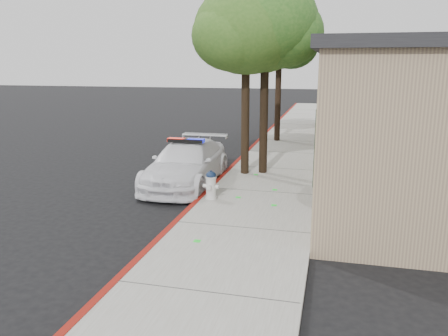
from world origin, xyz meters
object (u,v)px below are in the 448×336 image
street_tree_near (247,34)px  street_tree_far (280,42)px  clapboard_building (421,107)px  fire_hydrant (211,185)px  street_tree_mid (266,27)px  police_car (186,163)px

street_tree_near → street_tree_far: 6.83m
clapboard_building → street_tree_far: bearing=153.4°
fire_hydrant → street_tree_mid: 5.57m
clapboard_building → fire_hydrant: size_ratio=26.80×
clapboard_building → street_tree_far: (-5.74, 2.87, 2.57)m
police_car → street_tree_far: street_tree_far is taller
street_tree_far → police_car: bearing=-102.8°
street_tree_mid → street_tree_far: 6.54m
clapboard_building → street_tree_mid: street_tree_mid is taller
street_tree_mid → street_tree_far: street_tree_mid is taller
clapboard_building → street_tree_mid: (-5.40, -3.66, 2.75)m
street_tree_mid → clapboard_building: bearing=34.2°
street_tree_mid → street_tree_far: bearing=93.0°
street_tree_near → street_tree_far: street_tree_far is taller
street_tree_mid → street_tree_far: size_ratio=1.04×
fire_hydrant → street_tree_mid: (0.91, 3.39, 4.33)m
police_car → street_tree_far: size_ratio=0.78×
police_car → street_tree_near: (1.61, 1.34, 3.96)m
clapboard_building → police_car: size_ratio=4.46×
police_car → street_tree_mid: size_ratio=0.75×
street_tree_mid → street_tree_near: bearing=-153.3°
police_car → fire_hydrant: 2.18m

